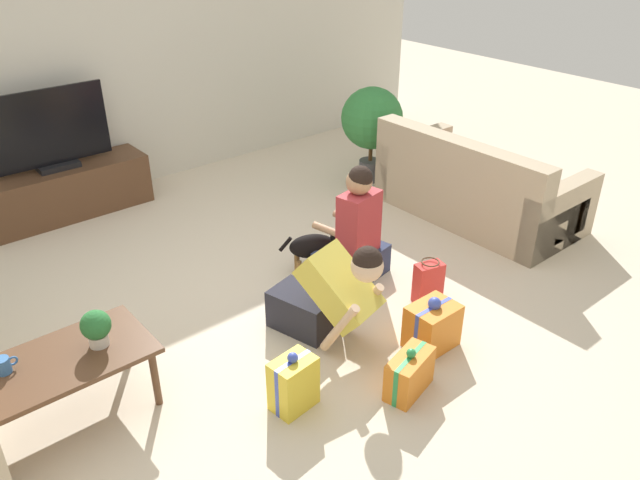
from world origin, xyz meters
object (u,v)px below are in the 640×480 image
at_px(mug, 3,365).
at_px(tabletop_plant, 96,327).
at_px(gift_box_b, 293,383).
at_px(potted_plant_corner_right, 372,121).
at_px(tv, 51,134).
at_px(dog, 320,245).
at_px(person_sitting, 355,238).
at_px(gift_box_a, 409,374).
at_px(tv_console, 64,192).
at_px(gift_box_c, 432,326).
at_px(gift_bag_a, 428,282).
at_px(person_kneeling, 329,295).
at_px(sofa_right, 476,188).
at_px(coffee_table, 58,368).

height_order(mug, tabletop_plant, tabletop_plant).
bearing_deg(gift_box_b, potted_plant_corner_right, 38.63).
distance_m(tv, gift_box_b, 3.44).
relative_size(tv, gift_box_b, 2.62).
height_order(dog, gift_box_b, gift_box_b).
xyz_separation_m(tv, potted_plant_corner_right, (2.78, -1.22, -0.15)).
distance_m(person_sitting, dog, 0.30).
bearing_deg(gift_box_a, potted_plant_corner_right, 50.21).
xyz_separation_m(tv_console, gift_box_c, (1.14, -3.51, -0.08)).
bearing_deg(potted_plant_corner_right, gift_box_b, -141.37).
relative_size(tv_console, tv, 1.51).
height_order(gift_bag_a, mug, mug).
bearing_deg(tv_console, tv, -75.96).
bearing_deg(person_kneeling, person_sitting, 21.10).
bearing_deg(mug, tv, 64.63).
bearing_deg(gift_box_c, person_kneeling, 134.02).
relative_size(tv_console, potted_plant_corner_right, 1.57).
height_order(person_kneeling, gift_box_c, person_kneeling).
bearing_deg(potted_plant_corner_right, gift_box_c, -125.59).
distance_m(tv_console, tv, 0.56).
relative_size(sofa_right, tv, 1.76).
bearing_deg(mug, tabletop_plant, -11.69).
bearing_deg(gift_box_a, tv_console, 100.58).
bearing_deg(person_kneeling, mug, 151.57).
bearing_deg(person_sitting, gift_bag_a, 96.75).
bearing_deg(dog, coffee_table, 127.81).
height_order(person_kneeling, gift_bag_a, person_kneeling).
distance_m(tv, mug, 2.84).
bearing_deg(potted_plant_corner_right, mug, -161.64).
bearing_deg(sofa_right, tv_console, 49.66).
bearing_deg(gift_box_c, coffee_table, 157.26).
height_order(potted_plant_corner_right, gift_box_a, potted_plant_corner_right).
xyz_separation_m(person_sitting, dog, (-0.15, 0.24, -0.11)).
relative_size(tv, dog, 1.93).
bearing_deg(person_sitting, coffee_table, -8.32).
bearing_deg(mug, gift_bag_a, -12.40).
height_order(tv_console, potted_plant_corner_right, potted_plant_corner_right).
xyz_separation_m(tv, gift_bag_a, (1.52, -3.15, -0.64)).
height_order(coffee_table, person_sitting, person_sitting).
distance_m(gift_box_b, tabletop_plant, 1.15).
relative_size(tv, potted_plant_corner_right, 1.04).
distance_m(tv_console, person_kneeling, 3.09).
relative_size(tv_console, mug, 12.94).
bearing_deg(potted_plant_corner_right, tv_console, 156.21).
height_order(tv_console, mug, mug).
bearing_deg(gift_bag_a, gift_box_b, -170.88).
xyz_separation_m(sofa_right, person_sitting, (-1.59, -0.06, 0.06)).
bearing_deg(tabletop_plant, mug, 168.31).
bearing_deg(tv, person_kneeling, -77.67).
xyz_separation_m(tv_console, person_sitting, (1.33, -2.54, 0.11)).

